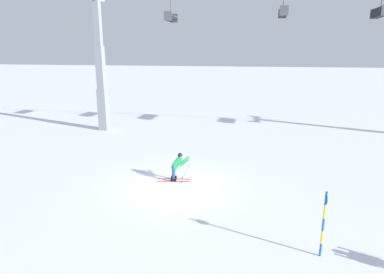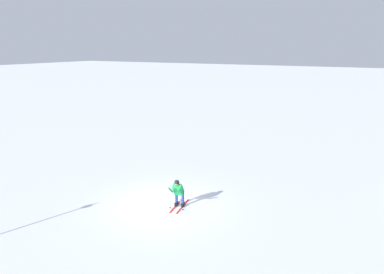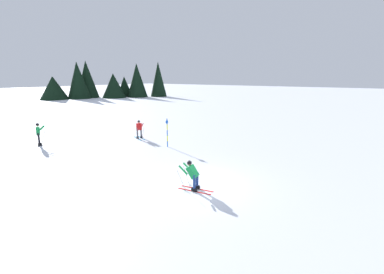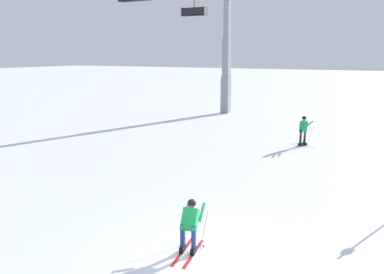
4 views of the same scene
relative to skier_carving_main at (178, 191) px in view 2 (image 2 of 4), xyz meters
The scene contains 2 objects.
ground_plane 1.18m from the skier_carving_main, 81.31° to the right, with size 260.00×260.00×0.00m, color white.
skier_carving_main is the anchor object (origin of this frame).
Camera 2 is at (13.31, 8.85, 7.43)m, focal length 33.49 mm.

